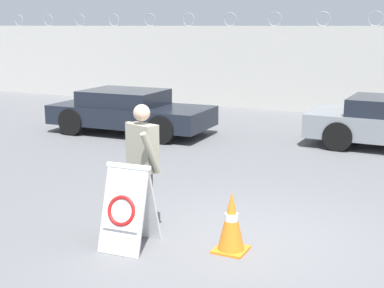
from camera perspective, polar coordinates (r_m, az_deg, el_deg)
The scene contains 6 objects.
ground_plane at distance 7.37m, azimuth 5.66°, elevation -10.11°, with size 90.00×90.00×0.00m, color slate.
perimeter_wall at distance 17.75m, azimuth 18.63°, elevation 7.32°, with size 36.00×0.30×3.27m.
barricade_sign at distance 6.97m, azimuth -6.84°, elevation -6.64°, with size 0.63×0.74×1.11m.
security_guard at distance 7.42m, azimuth -5.31°, elevation -1.78°, with size 0.63×0.52×1.79m.
traffic_cone_mid at distance 6.87m, azimuth 4.22°, elevation -8.28°, with size 0.41×0.41×0.79m.
parked_car_front_coupe at distance 14.34m, azimuth -6.66°, elevation 3.51°, with size 4.34×2.04×1.15m.
Camera 1 is at (2.34, -6.39, 2.83)m, focal length 50.00 mm.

